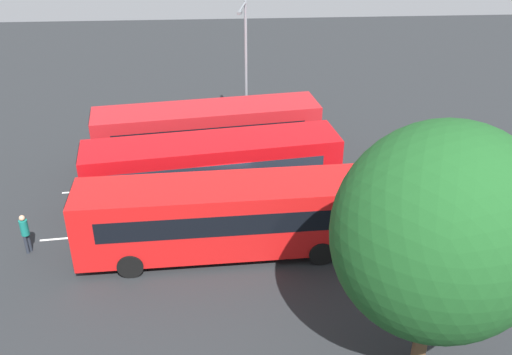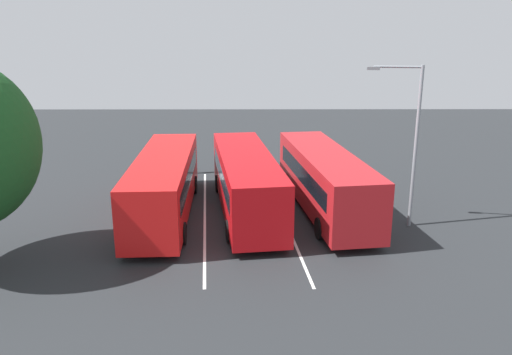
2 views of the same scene
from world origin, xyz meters
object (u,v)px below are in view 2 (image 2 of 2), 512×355
object	(u,v)px
bus_far_left	(325,179)
street_lamp	(411,136)
bus_center_right	(164,183)
pedestrian	(193,158)
bus_center_left	(246,180)

from	to	relation	value
bus_far_left	street_lamp	bearing A→B (deg)	-129.13
bus_center_right	bus_far_left	bearing A→B (deg)	-87.38
bus_center_right	pedestrian	xyz separation A→B (m)	(7.84, -0.48, -0.67)
bus_center_right	pedestrian	bearing A→B (deg)	-6.08
bus_center_right	street_lamp	xyz separation A→B (m)	(-1.43, -11.59, 2.64)
bus_center_left	bus_center_right	distance (m)	4.06
bus_far_left	bus_center_left	distance (m)	4.02
pedestrian	street_lamp	distance (m)	14.84
bus_center_left	street_lamp	size ratio (longest dim) A/B	1.55
bus_center_left	bus_far_left	bearing A→B (deg)	-93.90
pedestrian	street_lamp	size ratio (longest dim) A/B	0.23
bus_center_right	street_lamp	world-z (taller)	street_lamp
bus_far_left	pedestrian	world-z (taller)	bus_far_left
street_lamp	bus_center_right	bearing A→B (deg)	3.48
bus_center_right	pedestrian	size ratio (longest dim) A/B	6.66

